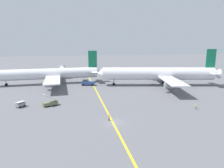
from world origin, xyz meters
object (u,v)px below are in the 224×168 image
Objects in this scene: pushback_tug at (88,83)px; gse_baggage_cart_near_cluster at (20,104)px; jet_bridge at (63,70)px; airliner_being_pushed at (159,74)px; ground_crew_marshaller_foreground at (109,118)px; gse_stair_truck_yellow at (50,103)px; airliner_at_gate_left at (49,74)px; ground_crew_wing_walker_right at (196,106)px.

pushback_tug is 3.02× the size of gse_baggage_cart_near_cluster.
jet_bridge is at bearing 79.04° from gse_baggage_cart_near_cluster.
airliner_being_pushed is at bearing 20.21° from gse_baggage_cart_near_cluster.
pushback_tug is 5.95× the size of ground_crew_marshaller_foreground.
gse_stair_truck_yellow is (-14.79, -29.00, -0.27)m from pushback_tug.
airliner_at_gate_left is 10.75× the size of gse_stair_truck_yellow.
pushback_tug reaches higher than gse_baggage_cart_near_cluster.
gse_baggage_cart_near_cluster is 61.51m from jet_bridge.
pushback_tug is 50.68m from ground_crew_wing_walker_right.
airliner_at_gate_left is 36.88m from gse_stair_truck_yellow.
airliner_at_gate_left is 2.43× the size of jet_bridge.
ground_crew_wing_walker_right is (-4.43, -34.52, -4.66)m from airliner_being_pushed.
gse_stair_truck_yellow is 22.56m from ground_crew_marshaller_foreground.
ground_crew_marshaller_foreground is (-31.86, -37.71, -4.75)m from airliner_being_pushed.
gse_baggage_cart_near_cluster is (-23.74, -28.30, -0.44)m from pushback_tug.
ground_crew_marshaller_foreground is at bearing -88.86° from pushback_tug.
airliner_at_gate_left is 30.67× the size of ground_crew_wing_walker_right.
ground_crew_wing_walker_right is 1.10× the size of ground_crew_marshaller_foreground.
airliner_at_gate_left is 19.77m from pushback_tug.
pushback_tug is 5.41× the size of ground_crew_wing_walker_right.
ground_crew_marshaller_foreground is 0.07× the size of jet_bridge.
jet_bridge is (5.85, 24.48, -1.02)m from airliner_at_gate_left.
gse_stair_truck_yellow reaches higher than gse_baggage_cart_near_cluster.
airliner_at_gate_left is 0.93× the size of airliner_being_pushed.
airliner_being_pushed is at bearing -16.53° from airliner_at_gate_left.
pushback_tug is 0.43× the size of jet_bridge.
ground_crew_wing_walker_right reaches higher than gse_baggage_cart_near_cluster.
jet_bridge is (-12.06, 32.02, 2.62)m from pushback_tug.
airliner_at_gate_left is at bearing 80.76° from gse_baggage_cart_near_cluster.
ground_crew_marshaller_foreground is at bearing -173.36° from ground_crew_wing_walker_right.
airliner_at_gate_left reaches higher than jet_bridge.
gse_stair_truck_yellow is at bearing -155.67° from airliner_being_pushed.
ground_crew_marshaller_foreground is (18.81, -52.75, -4.12)m from airliner_at_gate_left.
jet_bridge is at bearing 110.64° from pushback_tug.
gse_stair_truck_yellow is 3.14× the size of ground_crew_marshaller_foreground.
airliner_being_pushed is 49.60m from ground_crew_marshaller_foreground.
ground_crew_marshaller_foreground is 78.37m from jet_bridge.
airliner_at_gate_left is 25.19m from jet_bridge.
jet_bridge reaches higher than gse_baggage_cart_near_cluster.
gse_baggage_cart_near_cluster is at bearing 165.24° from ground_crew_wing_walker_right.
airliner_being_pushed reaches higher than gse_stair_truck_yellow.
airliner_at_gate_left is at bearing 109.62° from ground_crew_marshaller_foreground.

